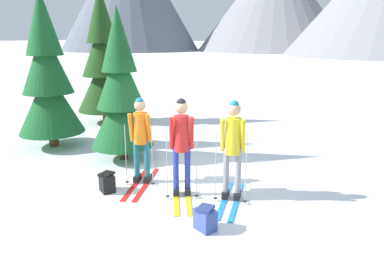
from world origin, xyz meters
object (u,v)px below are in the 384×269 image
Objects in this scene: pine_tree_near at (120,92)px; skier_in_orange at (141,135)px; skier_in_red at (181,141)px; backpack_on_snow_front at (205,219)px; backpack_on_snow_beside at (107,182)px; pine_tree_far at (47,77)px; skier_in_yellow at (233,144)px; pine_tree_mid at (103,62)px.

skier_in_orange is at bearing -41.86° from pine_tree_near.
skier_in_orange is at bearing 166.74° from skier_in_red.
skier_in_orange is at bearing 146.35° from backpack_on_snow_front.
backpack_on_snow_front is 2.36m from backpack_on_snow_beside.
pine_tree_far reaches higher than skier_in_orange.
pine_tree_near reaches higher than skier_in_red.
pine_tree_far is (-3.56, 1.21, 0.89)m from skier_in_orange.
pine_tree_far is at bearing 149.18° from backpack_on_snow_beside.
skier_in_yellow reaches higher than backpack_on_snow_beside.
pine_tree_far reaches higher than skier_in_red.
skier_in_yellow is 4.63× the size of backpack_on_snow_beside.
skier_in_orange is 4.42× the size of backpack_on_snow_beside.
pine_tree_mid is 1.10× the size of pine_tree_far.
pine_tree_mid is (-3.99, 4.16, 1.09)m from skier_in_orange.
skier_in_yellow is at bearing 16.17° from backpack_on_snow_beside.
skier_in_red is 0.51× the size of pine_tree_near.
skier_in_yellow reaches higher than skier_in_orange.
skier_in_yellow is 2.56m from backpack_on_snow_beside.
pine_tree_mid reaches higher than skier_in_orange.
pine_tree_mid is (-5.01, 4.40, 1.02)m from skier_in_red.
skier_in_red is 0.41× the size of pine_tree_mid.
pine_tree_far is (0.43, -2.95, -0.20)m from pine_tree_mid.
skier_in_orange is 2.43m from backpack_on_snow_front.
backpack_on_snow_front is (3.10, -2.34, -1.46)m from pine_tree_near.
pine_tree_near is at bearing -3.43° from pine_tree_far.
pine_tree_near is (-1.19, 1.07, 0.65)m from skier_in_orange.
pine_tree_far is at bearing 176.57° from pine_tree_near.
pine_tree_near is at bearing 149.35° from skier_in_red.
skier_in_yellow is at bearing 13.31° from skier_in_red.
skier_in_yellow reaches higher than backpack_on_snow_front.
pine_tree_mid reaches higher than backpack_on_snow_front.
skier_in_red is 6.74m from pine_tree_mid.
skier_in_yellow is 1.52m from backpack_on_snow_front.
skier_in_red is at bearing -41.33° from pine_tree_mid.
pine_tree_mid is (-5.92, 4.19, 1.02)m from skier_in_yellow.
skier_in_orange is 0.49× the size of pine_tree_near.
skier_in_yellow is (0.92, 0.22, -0.00)m from skier_in_red.
pine_tree_far is 4.08m from backpack_on_snow_beside.
backpack_on_snow_beside is at bearing -161.98° from skier_in_red.
skier_in_red is 4.87m from pine_tree_far.
skier_in_orange reaches higher than backpack_on_snow_front.
pine_tree_near is 0.79× the size of pine_tree_mid.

